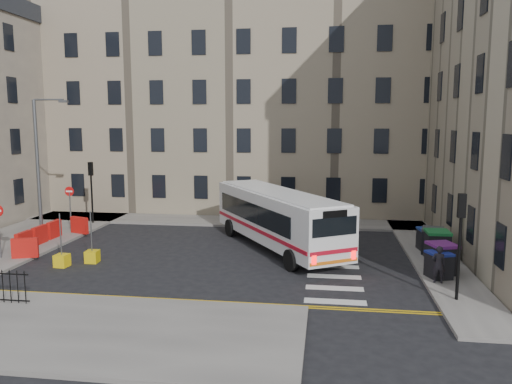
% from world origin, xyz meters
% --- Properties ---
extents(ground, '(120.00, 120.00, 0.00)m').
position_xyz_m(ground, '(0.00, 0.00, 0.00)').
color(ground, black).
rests_on(ground, ground).
extents(pavement_north, '(36.00, 3.20, 0.15)m').
position_xyz_m(pavement_north, '(-6.00, 8.60, 0.07)').
color(pavement_north, slate).
rests_on(pavement_north, ground).
extents(pavement_east, '(2.40, 26.00, 0.15)m').
position_xyz_m(pavement_east, '(9.00, 4.00, 0.07)').
color(pavement_east, slate).
rests_on(pavement_east, ground).
extents(pavement_west, '(6.00, 22.00, 0.15)m').
position_xyz_m(pavement_west, '(-14.00, 1.00, 0.07)').
color(pavement_west, slate).
rests_on(pavement_west, ground).
extents(pavement_sw, '(20.00, 6.00, 0.15)m').
position_xyz_m(pavement_sw, '(-7.00, -10.00, 0.07)').
color(pavement_sw, slate).
rests_on(pavement_sw, ground).
extents(terrace_north, '(38.30, 10.80, 17.20)m').
position_xyz_m(terrace_north, '(-7.00, 15.50, 8.62)').
color(terrace_north, gray).
rests_on(terrace_north, ground).
extents(traffic_light_east, '(0.28, 0.22, 4.10)m').
position_xyz_m(traffic_light_east, '(8.60, -5.50, 2.87)').
color(traffic_light_east, black).
rests_on(traffic_light_east, pavement_east).
extents(traffic_light_nw, '(0.28, 0.22, 4.10)m').
position_xyz_m(traffic_light_nw, '(-12.00, 6.50, 2.87)').
color(traffic_light_nw, black).
rests_on(traffic_light_nw, pavement_west).
extents(streetlamp, '(0.50, 0.22, 8.14)m').
position_xyz_m(streetlamp, '(-13.00, 2.00, 4.34)').
color(streetlamp, '#595B5E').
rests_on(streetlamp, pavement_west).
extents(no_entry_north, '(0.60, 0.08, 3.00)m').
position_xyz_m(no_entry_north, '(-12.50, 4.50, 2.08)').
color(no_entry_north, '#595B5E').
rests_on(no_entry_north, pavement_west).
extents(roadworks_barriers, '(1.66, 6.26, 1.00)m').
position_xyz_m(roadworks_barriers, '(-11.84, 0.50, 0.65)').
color(roadworks_barriers, red).
rests_on(roadworks_barriers, pavement_west).
extents(bus, '(8.22, 11.03, 3.10)m').
position_xyz_m(bus, '(0.96, 1.88, 1.79)').
color(bus, silver).
rests_on(bus, ground).
extents(wheelie_bin_a, '(1.20, 1.28, 1.14)m').
position_xyz_m(wheelie_bin_a, '(8.51, -2.75, 0.73)').
color(wheelie_bin_a, black).
rests_on(wheelie_bin_a, pavement_east).
extents(wheelie_bin_b, '(1.41, 1.51, 1.37)m').
position_xyz_m(wheelie_bin_b, '(8.78, -2.05, 0.84)').
color(wheelie_bin_b, black).
rests_on(wheelie_bin_b, pavement_east).
extents(wheelie_bin_c, '(1.14, 1.31, 1.43)m').
position_xyz_m(wheelie_bin_c, '(9.08, 0.32, 0.87)').
color(wheelie_bin_c, black).
rests_on(wheelie_bin_c, pavement_east).
extents(wheelie_bin_d, '(1.31, 1.43, 1.33)m').
position_xyz_m(wheelie_bin_d, '(9.07, 1.47, 0.82)').
color(wheelie_bin_d, black).
rests_on(wheelie_bin_d, pavement_east).
extents(wheelie_bin_e, '(1.03, 1.15, 1.15)m').
position_xyz_m(wheelie_bin_e, '(8.95, 2.20, 0.73)').
color(wheelie_bin_e, black).
rests_on(wheelie_bin_e, pavement_east).
extents(pedestrian, '(0.59, 0.40, 1.59)m').
position_xyz_m(pedestrian, '(8.32, -3.50, 0.95)').
color(pedestrian, black).
rests_on(pedestrian, pavement_east).
extents(bollard_yellow, '(0.64, 0.64, 0.60)m').
position_xyz_m(bollard_yellow, '(-7.82, -2.16, 0.30)').
color(bollard_yellow, '#DABA0C').
rests_on(bollard_yellow, ground).
extents(bollard_chevron, '(0.64, 0.64, 0.60)m').
position_xyz_m(bollard_chevron, '(-8.93, -3.03, 0.30)').
color(bollard_chevron, yellow).
rests_on(bollard_chevron, ground).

